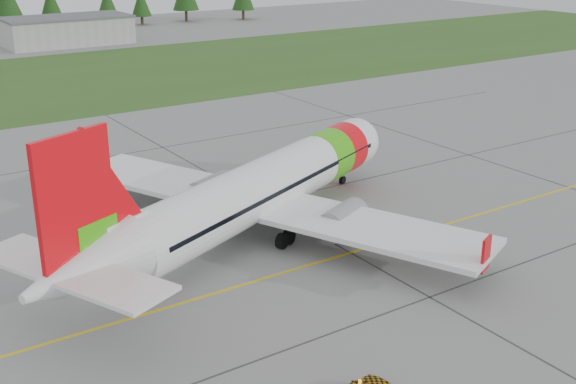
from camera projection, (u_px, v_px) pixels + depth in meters
ground at (299, 345)px, 40.15m from camera, size 320.00×320.00×0.00m
aircraft at (259, 190)px, 54.09m from camera, size 36.97×35.10×11.79m
follow_me_car at (360, 372)px, 34.27m from camera, size 1.74×1.91×3.99m
taxi_guideline at (229, 289)px, 46.39m from camera, size 120.00×0.25×0.02m
hangar_east at (68, 31)px, 144.46m from camera, size 24.00×12.00×5.20m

